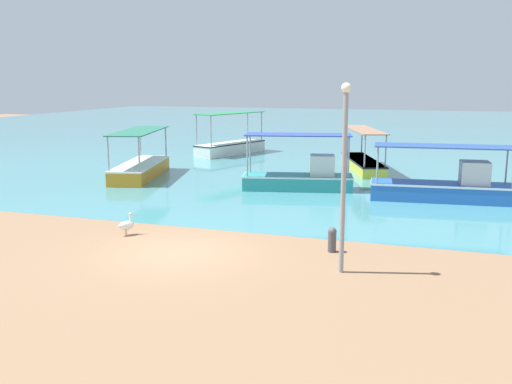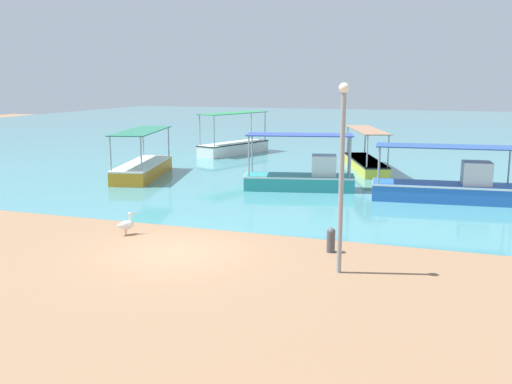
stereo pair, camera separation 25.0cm
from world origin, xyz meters
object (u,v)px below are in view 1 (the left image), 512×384
at_px(fishing_boat_far_right, 363,161).
at_px(mooring_bollard, 332,239).
at_px(fishing_boat_outer, 140,167).
at_px(fishing_boat_center, 445,186).
at_px(lamp_post, 344,168).
at_px(pelican, 127,225).
at_px(fishing_boat_near_right, 301,177).
at_px(fishing_boat_far_left, 231,146).

distance_m(fishing_boat_far_right, mooring_bollard, 17.62).
xyz_separation_m(fishing_boat_outer, fishing_boat_center, (16.44, -1.42, 0.10)).
height_order(lamp_post, mooring_bollard, lamp_post).
bearing_deg(pelican, fishing_boat_near_right, 69.70).
height_order(fishing_boat_far_left, lamp_post, lamp_post).
relative_size(pelican, mooring_bollard, 0.99).
relative_size(fishing_boat_center, fishing_boat_near_right, 1.13).
height_order(fishing_boat_far_left, pelican, fishing_boat_far_left).
height_order(fishing_boat_far_right, pelican, fishing_boat_far_right).
bearing_deg(pelican, fishing_boat_far_left, 101.45).
xyz_separation_m(fishing_boat_far_right, fishing_boat_near_right, (-2.03, -7.54, 0.16)).
relative_size(fishing_boat_far_right, fishing_boat_near_right, 1.25).
distance_m(fishing_boat_far_right, lamp_post, 19.69).
xyz_separation_m(fishing_boat_center, fishing_boat_near_right, (-6.87, 0.56, 0.00)).
bearing_deg(fishing_boat_far_right, fishing_boat_near_right, -105.05).
bearing_deg(mooring_bollard, fishing_boat_near_right, 109.11).
bearing_deg(fishing_boat_outer, pelican, -62.72).
bearing_deg(fishing_boat_far_right, fishing_boat_center, -59.16).
distance_m(fishing_boat_center, pelican, 14.46).
distance_m(fishing_boat_outer, pelican, 12.56).
bearing_deg(fishing_boat_near_right, mooring_bollard, -70.89).
distance_m(fishing_boat_near_right, pelican, 11.00).
distance_m(fishing_boat_far_left, mooring_bollard, 25.00).
relative_size(fishing_boat_outer, fishing_boat_center, 1.08).
relative_size(fishing_boat_far_right, lamp_post, 1.33).
bearing_deg(lamp_post, fishing_boat_outer, 137.01).
height_order(fishing_boat_center, lamp_post, lamp_post).
xyz_separation_m(fishing_boat_outer, fishing_boat_far_left, (1.24, 11.16, 0.04)).
bearing_deg(pelican, fishing_boat_center, 42.39).
relative_size(fishing_boat_far_right, fishing_boat_center, 1.11).
relative_size(fishing_boat_outer, lamp_post, 1.30).
distance_m(fishing_boat_near_right, mooring_bollard, 10.61).
relative_size(fishing_boat_near_right, mooring_bollard, 7.06).
xyz_separation_m(fishing_boat_far_right, fishing_boat_far_left, (-10.36, 4.47, 0.10)).
bearing_deg(lamp_post, fishing_boat_near_right, 108.99).
bearing_deg(fishing_boat_outer, mooring_bollard, -39.81).
bearing_deg(mooring_bollard, fishing_boat_far_left, 118.19).
height_order(fishing_boat_center, pelican, fishing_boat_center).
bearing_deg(fishing_boat_far_left, mooring_bollard, -61.81).
distance_m(pelican, lamp_post, 8.48).
relative_size(fishing_boat_far_right, mooring_bollard, 8.80).
bearing_deg(fishing_boat_near_right, fishing_boat_outer, 174.92).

